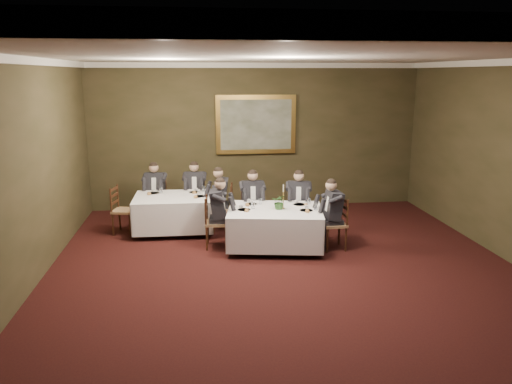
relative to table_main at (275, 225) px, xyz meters
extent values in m
plane|color=black|center=(0.00, -1.88, -0.45)|extent=(10.00, 10.00, 0.00)
cube|color=silver|center=(0.00, -1.88, 3.05)|extent=(8.00, 10.00, 0.10)
cube|color=#312E18|center=(0.00, 3.12, 1.30)|extent=(8.00, 0.10, 3.50)
cube|color=#312E18|center=(0.00, -6.88, 1.30)|extent=(8.00, 0.10, 3.50)
cube|color=#312E18|center=(-4.00, -1.88, 1.30)|extent=(0.10, 10.00, 3.50)
cube|color=white|center=(0.00, 3.07, 2.99)|extent=(8.00, 0.10, 0.12)
cube|color=white|center=(-3.95, -1.88, 2.99)|extent=(0.10, 10.00, 0.12)
cube|color=black|center=(0.00, 0.00, 0.28)|extent=(1.87, 1.52, 0.04)
cube|color=white|center=(0.00, 0.00, 0.31)|extent=(1.94, 1.59, 0.02)
cube|color=white|center=(0.00, 0.00, -0.02)|extent=(1.97, 1.61, 0.65)
cube|color=black|center=(-1.95, 1.25, 0.28)|extent=(1.57, 1.19, 0.04)
cube|color=white|center=(-1.95, 1.25, 0.31)|extent=(1.63, 1.25, 0.02)
cube|color=white|center=(-1.95, 1.25, -0.02)|extent=(1.65, 1.27, 0.65)
cube|color=#94724B|center=(-0.33, 0.96, 0.04)|extent=(0.45, 0.43, 0.05)
cube|color=black|center=(-0.33, 1.15, 0.28)|extent=(0.38, 0.04, 0.54)
cube|color=black|center=(-0.33, 0.96, 0.41)|extent=(0.43, 0.32, 0.55)
sphere|color=tan|center=(-0.33, 0.96, 0.79)|extent=(0.22, 0.22, 0.21)
cube|color=#94724B|center=(0.61, 0.81, 0.04)|extent=(0.51, 0.50, 0.05)
cube|color=black|center=(0.65, 1.00, 0.28)|extent=(0.38, 0.10, 0.54)
cube|color=black|center=(0.61, 0.81, 0.41)|extent=(0.47, 0.38, 0.55)
sphere|color=tan|center=(0.61, 0.81, 0.79)|extent=(0.25, 0.25, 0.21)
cube|color=#94724B|center=(-1.10, 0.18, 0.04)|extent=(0.45, 0.47, 0.05)
cube|color=black|center=(-1.29, 0.19, 0.28)|extent=(0.06, 0.38, 0.54)
cube|color=black|center=(-1.10, 0.18, 0.41)|extent=(0.34, 0.44, 0.55)
sphere|color=tan|center=(-1.10, 0.18, 0.79)|extent=(0.23, 0.23, 0.21)
cube|color=#94724B|center=(1.10, -0.18, 0.04)|extent=(0.44, 0.46, 0.05)
cube|color=black|center=(1.29, -0.17, 0.28)|extent=(0.05, 0.38, 0.54)
cube|color=black|center=(1.10, -0.18, 0.41)|extent=(0.33, 0.44, 0.55)
sphere|color=tan|center=(1.10, -0.18, 0.79)|extent=(0.22, 0.22, 0.21)
cube|color=#94724B|center=(-2.37, 2.08, 0.04)|extent=(0.50, 0.48, 0.05)
cube|color=black|center=(-2.35, 2.27, 0.28)|extent=(0.38, 0.09, 0.54)
cube|color=black|center=(-2.37, 2.08, 0.41)|extent=(0.46, 0.37, 0.55)
sphere|color=tan|center=(-2.37, 2.08, 0.79)|extent=(0.24, 0.24, 0.21)
cube|color=#94724B|center=(-1.50, 2.07, 0.04)|extent=(0.47, 0.46, 0.05)
cube|color=black|center=(-1.48, 2.26, 0.28)|extent=(0.38, 0.06, 0.54)
cube|color=black|center=(-1.50, 2.07, 0.41)|extent=(0.45, 0.35, 0.55)
sphere|color=tan|center=(-1.50, 2.07, 0.79)|extent=(0.23, 0.23, 0.21)
cube|color=#94724B|center=(-0.93, 1.24, 0.04)|extent=(0.47, 0.49, 0.05)
cube|color=black|center=(-0.74, 1.21, 0.28)|extent=(0.07, 0.38, 0.54)
cube|color=black|center=(-0.93, 1.24, 0.41)|extent=(0.36, 0.45, 0.55)
sphere|color=tan|center=(-0.93, 1.24, 0.79)|extent=(0.23, 0.23, 0.21)
cube|color=#94724B|center=(-2.97, 1.26, 0.04)|extent=(0.51, 0.52, 0.05)
cube|color=black|center=(-3.15, 1.30, 0.28)|extent=(0.11, 0.38, 0.54)
imported|color=#2D5926|center=(0.08, -0.01, 0.47)|extent=(0.34, 0.32, 0.30)
cylinder|color=#B19136|center=(0.16, 0.04, 0.33)|extent=(0.07, 0.07, 0.02)
cylinder|color=#B19136|center=(0.16, 0.04, 0.49)|extent=(0.02, 0.02, 0.32)
cylinder|color=white|center=(0.16, 0.04, 0.72)|extent=(0.02, 0.02, 0.14)
cylinder|color=white|center=(-0.41, 0.44, 0.32)|extent=(0.25, 0.25, 0.01)
cylinder|color=white|center=(-0.41, 0.59, 0.35)|extent=(0.08, 0.08, 0.05)
cylinder|color=white|center=(-0.24, 0.44, 0.39)|extent=(0.06, 0.06, 0.14)
cylinder|color=white|center=(-2.38, 1.59, 0.32)|extent=(0.25, 0.25, 0.01)
cylinder|color=white|center=(-2.38, 1.74, 0.35)|extent=(0.08, 0.08, 0.05)
cylinder|color=white|center=(-2.21, 1.59, 0.39)|extent=(0.06, 0.06, 0.14)
cube|color=#BA9444|center=(0.00, 3.06, 1.60)|extent=(1.93, 0.08, 1.41)
cube|color=#4E5438|center=(0.00, 3.01, 1.60)|extent=(1.71, 0.01, 1.19)
camera|label=1|loc=(-1.43, -8.94, 2.80)|focal=35.00mm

